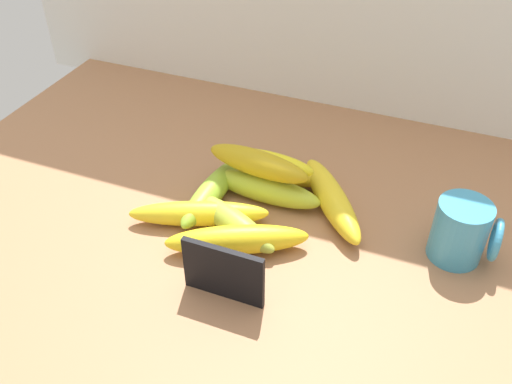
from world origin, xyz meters
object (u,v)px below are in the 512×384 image
banana_0 (332,199)px  banana_4 (279,172)px  banana_1 (211,193)px  banana_2 (199,214)px  banana_7 (263,162)px  chalkboard_sign (224,274)px  banana_6 (232,222)px  coffee_mug (462,232)px  banana_5 (265,189)px  banana_3 (237,240)px  banana_8 (258,163)px

banana_0 → banana_4: 10.59cm
banana_0 → banana_1: banana_0 is taller
banana_0 → banana_2: 20.38cm
banana_7 → chalkboard_sign: bearing=-82.4°
banana_6 → banana_0: bearing=40.4°
coffee_mug → banana_5: coffee_mug is taller
coffee_mug → banana_3: coffee_mug is taller
chalkboard_sign → coffee_mug: coffee_mug is taller
banana_1 → banana_2: same height
banana_5 → banana_8: bearing=160.4°
banana_7 → banana_8: (-0.64, -0.71, 0.15)cm
banana_4 → banana_5: bearing=-94.5°
banana_5 → banana_8: banana_8 is taller
banana_3 → banana_5: 12.16cm
banana_3 → banana_5: (-0.38, 12.16, 0.04)cm
banana_0 → banana_3: same height
banana_5 → banana_8: size_ratio=1.08×
banana_5 → banana_7: bearing=124.4°
banana_7 → coffee_mug: bearing=-5.4°
banana_0 → banana_7: banana_7 is taller
banana_0 → banana_6: bearing=-139.6°
coffee_mug → banana_4: size_ratio=0.58×
banana_2 → banana_5: (7.22, 8.87, 0.25)cm
banana_1 → banana_7: bearing=36.5°
banana_5 → banana_7: banana_7 is taller
banana_7 → banana_5: bearing=-55.6°
banana_2 → banana_6: size_ratio=1.24×
banana_4 → coffee_mug: bearing=-13.3°
coffee_mug → banana_0: coffee_mug is taller
banana_5 → banana_7: size_ratio=1.14×
banana_1 → banana_7: (6.81, 5.04, 4.28)cm
chalkboard_sign → banana_1: size_ratio=0.62×
banana_1 → banana_6: (5.86, -4.99, -0.01)cm
banana_0 → banana_5: (-10.32, -1.51, 0.03)cm
banana_2 → banana_6: (5.43, 0.06, 0.03)cm
banana_1 → banana_8: bearing=35.1°
banana_1 → banana_0: bearing=16.5°
banana_2 → banana_3: size_ratio=1.03×
banana_5 → chalkboard_sign: bearing=-84.3°
banana_2 → banana_3: 8.29cm
banana_6 → chalkboard_sign: bearing=-71.6°
banana_1 → banana_5: bearing=26.5°
banana_6 → banana_7: bearing=84.6°
banana_1 → banana_5: banana_5 is taller
banana_0 → banana_8: (-11.80, -0.98, 4.25)cm
coffee_mug → banana_5: (-29.37, 1.63, -2.35)cm
banana_0 → banana_8: banana_8 is taller
coffee_mug → banana_6: size_ratio=0.53×
chalkboard_sign → banana_8: 21.23cm
banana_0 → banana_1: size_ratio=1.17×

